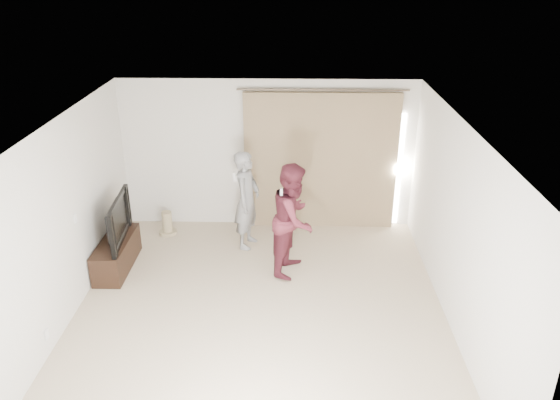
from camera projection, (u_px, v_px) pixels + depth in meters
The scene contains 10 objects.
floor at pixel (260, 313), 7.37m from camera, with size 5.50×5.50×0.00m, color #BEAA8E.
wall_back at pixel (268, 155), 9.35m from camera, with size 5.00×0.04×2.60m, color silver.
wall_left at pixel (61, 225), 6.90m from camera, with size 0.04×5.50×2.60m.
ceiling at pixel (256, 128), 6.31m from camera, with size 5.00×5.50×0.01m, color silver.
curtain at pixel (321, 162), 9.31m from camera, with size 2.80×0.11×2.46m.
tv_console at pixel (117, 254), 8.37m from camera, with size 0.42×1.23×0.47m, color black.
tv at pixel (112, 220), 8.13m from camera, with size 1.18×0.16×0.68m, color black.
scratching_post at pixel (167, 225), 9.43m from camera, with size 0.31×0.31×0.41m.
person_man at pixel (247, 200), 8.80m from camera, with size 0.54×0.68×1.64m.
person_woman at pixel (294, 219), 8.06m from camera, with size 0.87×1.00×1.73m.
Camera 1 is at (0.43, -6.09, 4.42)m, focal length 35.00 mm.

